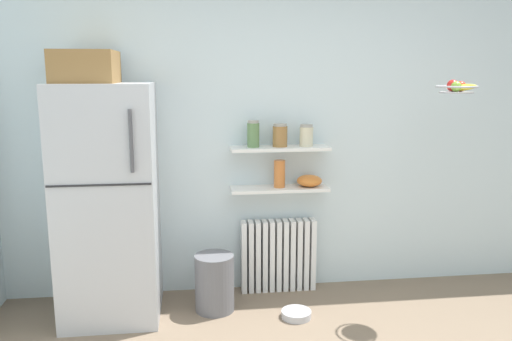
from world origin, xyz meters
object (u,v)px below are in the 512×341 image
object	(u,v)px
storage_jar_1	(280,135)
shelf_bowl	(309,181)
trash_bin	(215,283)
storage_jar_2	(306,135)
storage_jar_0	(253,134)
vase	(279,174)
refrigerator	(108,196)
hanging_fruit_basket	(457,87)
radiator	(278,255)
pet_food_bowl	(296,314)

from	to	relation	value
storage_jar_1	shelf_bowl	size ratio (longest dim) A/B	0.90
trash_bin	storage_jar_2	bearing A→B (deg)	20.33
storage_jar_0	storage_jar_1	xyz separation A→B (m)	(0.21, 0.00, -0.01)
storage_jar_0	trash_bin	distance (m)	1.14
shelf_bowl	vase	bearing A→B (deg)	180.00
refrigerator	hanging_fruit_basket	world-z (taller)	refrigerator
storage_jar_0	trash_bin	xyz separation A→B (m)	(-0.32, -0.27, -1.06)
radiator	storage_jar_2	xyz separation A→B (m)	(0.21, -0.03, 0.97)
vase	pet_food_bowl	bearing A→B (deg)	-83.89
radiator	storage_jar_1	world-z (taller)	storage_jar_1
storage_jar_0	pet_food_bowl	world-z (taller)	storage_jar_0
radiator	pet_food_bowl	size ratio (longest dim) A/B	2.76
radiator	vase	size ratio (longest dim) A/B	2.83
trash_bin	pet_food_bowl	world-z (taller)	trash_bin
storage_jar_1	storage_jar_2	size ratio (longest dim) A/B	1.05
refrigerator	pet_food_bowl	xyz separation A→B (m)	(1.31, -0.25, -0.85)
storage_jar_0	vase	world-z (taller)	storage_jar_0
shelf_bowl	refrigerator	bearing A→B (deg)	-171.61
storage_jar_0	storage_jar_2	distance (m)	0.41
radiator	vase	distance (m)	0.67
vase	pet_food_bowl	size ratio (longest dim) A/B	0.98
radiator	storage_jar_2	distance (m)	0.99
storage_jar_2	vase	bearing A→B (deg)	180.00
vase	pet_food_bowl	xyz separation A→B (m)	(0.05, -0.47, -0.94)
radiator	storage_jar_1	size ratio (longest dim) A/B	3.37
storage_jar_0	shelf_bowl	bearing A→B (deg)	0.00
trash_bin	pet_food_bowl	xyz separation A→B (m)	(0.57, -0.20, -0.19)
radiator	pet_food_bowl	xyz separation A→B (m)	(0.05, -0.50, -0.26)
radiator	trash_bin	bearing A→B (deg)	-150.23
radiator	pet_food_bowl	bearing A→B (deg)	-84.38
refrigerator	radiator	distance (m)	1.42
radiator	vase	bearing A→B (deg)	-91.96
trash_bin	refrigerator	bearing A→B (deg)	176.13
storage_jar_2	trash_bin	size ratio (longest dim) A/B	0.40
radiator	pet_food_bowl	distance (m)	0.57
storage_jar_1	pet_food_bowl	world-z (taller)	storage_jar_1
shelf_bowl	trash_bin	distance (m)	1.06
storage_jar_2	hanging_fruit_basket	world-z (taller)	hanging_fruit_basket
radiator	hanging_fruit_basket	xyz separation A→B (m)	(1.14, -0.51, 1.34)
storage_jar_0	trash_bin	size ratio (longest dim) A/B	0.48
pet_food_bowl	storage_jar_0	bearing A→B (deg)	118.54
storage_jar_0	pet_food_bowl	xyz separation A→B (m)	(0.25, -0.47, -1.25)
pet_food_bowl	hanging_fruit_basket	xyz separation A→B (m)	(1.09, -0.02, 1.61)
storage_jar_2	pet_food_bowl	distance (m)	1.33
trash_bin	pet_food_bowl	distance (m)	0.64
storage_jar_1	trash_bin	world-z (taller)	storage_jar_1
refrigerator	storage_jar_0	world-z (taller)	refrigerator
radiator	trash_bin	size ratio (longest dim) A/B	1.40
storage_jar_0	vase	size ratio (longest dim) A/B	0.96
storage_jar_1	refrigerator	bearing A→B (deg)	-170.07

